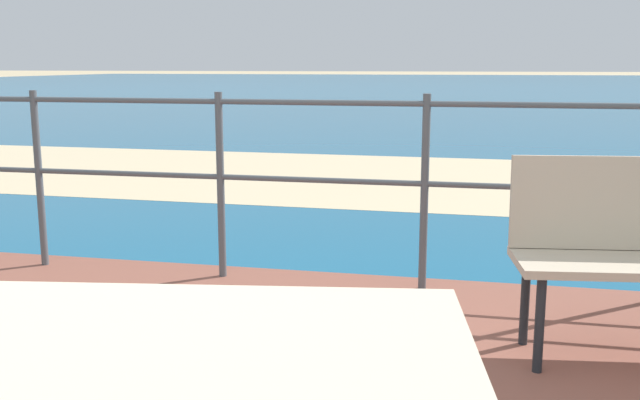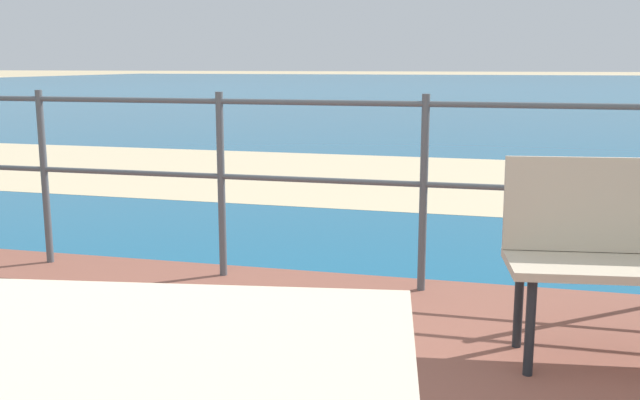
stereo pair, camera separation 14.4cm
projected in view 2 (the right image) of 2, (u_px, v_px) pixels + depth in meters
sea_water at (485, 87)px, 40.02m from camera, size 90.00×90.00×0.01m
beach_strip at (410, 179)px, 8.27m from camera, size 54.06×4.73×0.01m
railing_fence at (319, 166)px, 4.06m from camera, size 5.94×0.04×1.09m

